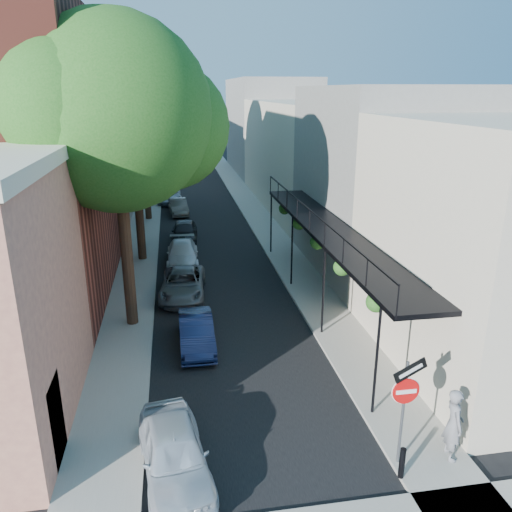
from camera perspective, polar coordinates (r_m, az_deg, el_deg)
name	(u,v)px	position (r m, az deg, el deg)	size (l,w,h in m)	color
road_surface	(200,209)	(39.37, -6.43, 5.41)	(6.00, 64.00, 0.01)	black
sidewalk_left	(148,210)	(39.36, -12.28, 5.18)	(2.00, 64.00, 0.12)	gray
sidewalk_right	(250,206)	(39.75, -0.64, 5.73)	(2.00, 64.00, 0.12)	gray
buildings_left	(65,148)	(38.01, -21.01, 11.41)	(10.10, 59.10, 12.00)	tan
buildings_right	(315,150)	(39.60, 6.77, 11.96)	(9.80, 55.00, 10.00)	beige
sign_post	(406,395)	(12.57, 16.72, -14.97)	(0.89, 0.17, 2.99)	#595B60
bollard	(402,463)	(13.06, 16.35, -21.76)	(0.14, 0.14, 0.80)	black
oak_near	(129,118)	(18.66, -14.36, 15.07)	(7.48, 6.80, 11.42)	#341F15
oak_mid	(141,126)	(26.65, -13.04, 14.23)	(6.60, 6.00, 10.20)	#341F15
oak_far	(147,99)	(35.62, -12.30, 17.16)	(7.70, 7.00, 11.90)	#341F15
parked_car_a	(174,453)	(12.82, -9.34, -21.34)	(1.51, 3.75, 1.28)	#B3BCC6
parked_car_b	(196,332)	(18.16, -6.83, -8.65)	(1.20, 3.44, 1.13)	#131C3E
parked_car_c	(183,284)	(22.53, -8.35, -3.17)	(1.91, 4.15, 1.15)	slate
parked_car_d	(183,254)	(26.64, -8.40, 0.26)	(1.62, 3.98, 1.16)	silver
parked_car_e	(185,232)	(30.61, -8.17, 2.77)	(1.50, 3.73, 1.27)	black
parked_car_f	(178,207)	(37.59, -8.88, 5.58)	(1.23, 3.52, 1.16)	#635B53
parked_car_g	(169,196)	(41.74, -9.89, 6.82)	(1.97, 4.27, 1.19)	#989FAC
pedestrian	(454,424)	(13.69, 21.66, -17.42)	(0.69, 0.45, 1.89)	slate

